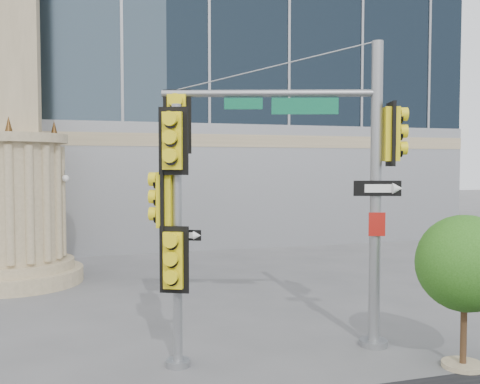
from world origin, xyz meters
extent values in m
plane|color=#545456|center=(0.00, 0.00, 0.00)|extent=(120.00, 120.00, 0.00)
cylinder|color=#9B8B69|center=(-6.00, 9.00, 0.25)|extent=(4.40, 4.40, 0.50)
cylinder|color=#9B8B69|center=(-6.00, 9.00, 0.65)|extent=(3.80, 3.80, 0.30)
cylinder|color=#9B8B69|center=(-6.00, 9.00, 2.80)|extent=(3.00, 3.00, 4.00)
cylinder|color=#9B8B69|center=(-6.00, 9.00, 4.95)|extent=(3.50, 3.50, 0.30)
cone|color=#472D14|center=(-4.70, 9.00, 5.35)|extent=(0.24, 0.24, 0.50)
cylinder|color=slate|center=(2.42, -0.12, 0.07)|extent=(0.63, 0.63, 0.14)
cylinder|color=slate|center=(2.42, -0.12, 3.39)|extent=(0.25, 0.25, 6.78)
cylinder|color=slate|center=(0.16, 0.61, 5.65)|extent=(4.57, 1.60, 0.16)
cube|color=#0B6240|center=(0.90, 0.35, 5.37)|extent=(1.41, 0.49, 0.36)
cube|color=yellow|center=(-1.78, 1.23, 5.03)|extent=(0.69, 0.49, 1.41)
cube|color=yellow|center=(2.72, -0.21, 4.75)|extent=(0.49, 0.69, 1.41)
cube|color=black|center=(2.37, -0.27, 3.56)|extent=(1.00, 0.35, 0.34)
cube|color=#A9150F|center=(2.37, -0.27, 2.77)|extent=(0.35, 0.14, 0.52)
cylinder|color=slate|center=(-2.02, -0.05, 0.06)|extent=(0.51, 0.51, 0.13)
cylinder|color=slate|center=(-2.02, -0.05, 2.64)|extent=(0.19, 0.19, 5.28)
cube|color=yellow|center=(-2.12, -0.26, 4.54)|extent=(0.65, 0.51, 1.32)
cube|color=yellow|center=(-2.23, 0.05, 3.38)|extent=(0.51, 0.65, 1.32)
cube|color=yellow|center=(-2.12, -0.26, 2.22)|extent=(0.65, 0.51, 1.32)
cube|color=black|center=(-1.90, -0.24, 2.69)|extent=(0.61, 0.30, 0.21)
cylinder|color=#9B8B69|center=(3.46, -1.77, 0.05)|extent=(0.83, 0.83, 0.09)
cylinder|color=#382314|center=(3.46, -1.77, 0.83)|extent=(0.13, 0.13, 1.66)
sphere|color=#235914|center=(3.46, -1.77, 2.12)|extent=(1.93, 1.93, 1.93)
sphere|color=#235914|center=(3.88, -1.54, 1.84)|extent=(1.20, 1.20, 1.20)
sphere|color=#235914|center=(3.14, -2.00, 1.89)|extent=(1.01, 1.01, 1.01)
camera|label=1|loc=(-3.87, -10.58, 4.09)|focal=40.00mm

